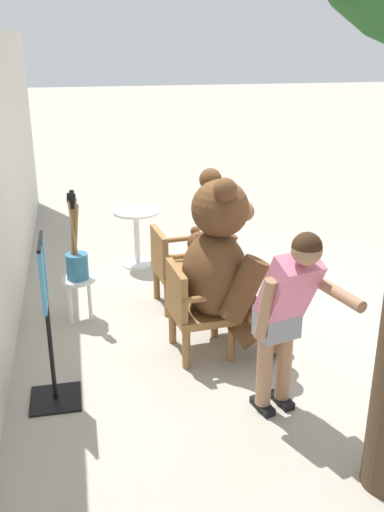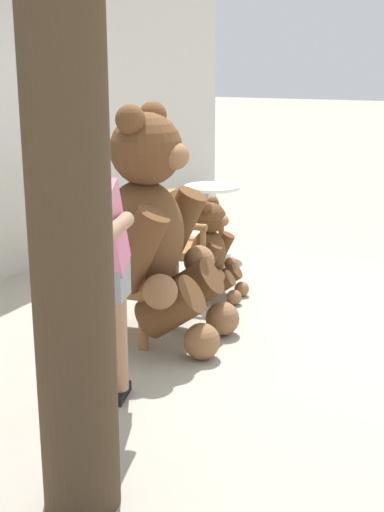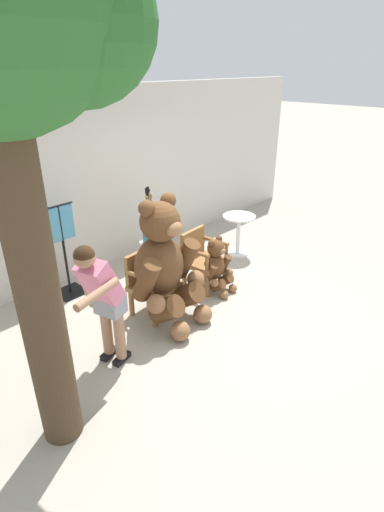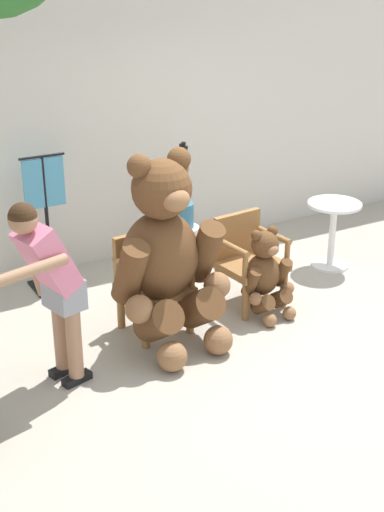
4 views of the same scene
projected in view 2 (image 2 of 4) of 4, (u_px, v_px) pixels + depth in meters
name	position (u px, v px, depth m)	size (l,w,h in m)	color
ground_plane	(235.00, 324.00, 5.42)	(60.00, 60.00, 0.00)	#A8A091
wooden_chair_left	(121.00, 273.00, 5.13)	(0.60, 0.57, 0.86)	olive
wooden_chair_right	(182.00, 241.00, 6.02)	(0.61, 0.57, 0.86)	olive
teddy_bear_large	(154.00, 228.00, 4.94)	(1.01, 0.98, 1.67)	brown
teddy_bear_small	(213.00, 250.00, 5.92)	(0.51, 0.50, 0.85)	brown
person_visitor	(94.00, 255.00, 3.92)	(0.74, 0.61, 1.53)	black
white_stool	(73.00, 244.00, 6.34)	(0.34, 0.34, 0.46)	white
brush_bucket	(71.00, 209.00, 6.26)	(0.22, 0.22, 0.91)	teal
round_side_table	(212.00, 212.00, 7.22)	(0.56, 0.56, 0.72)	white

